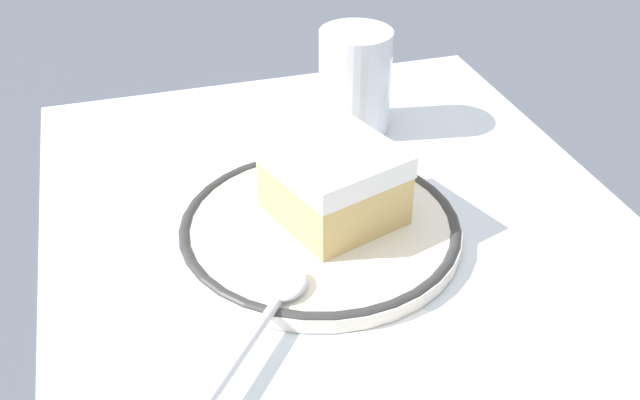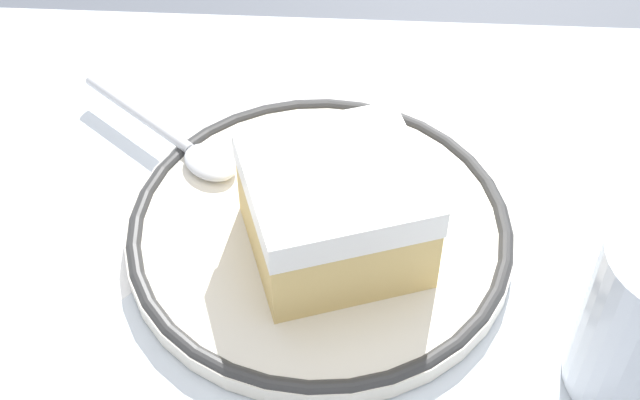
# 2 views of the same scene
# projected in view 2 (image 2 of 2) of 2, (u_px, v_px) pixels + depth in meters

# --- Properties ---
(ground_plane) EXTENTS (2.40, 2.40, 0.00)m
(ground_plane) POSITION_uv_depth(u_px,v_px,m) (334.00, 273.00, 0.47)
(ground_plane) COLOR #4C515B
(placemat) EXTENTS (0.51, 0.42, 0.00)m
(placemat) POSITION_uv_depth(u_px,v_px,m) (334.00, 272.00, 0.47)
(placemat) COLOR silver
(placemat) RESTS_ON ground_plane
(plate) EXTENTS (0.20, 0.20, 0.01)m
(plate) POSITION_uv_depth(u_px,v_px,m) (320.00, 231.00, 0.48)
(plate) COLOR silver
(plate) RESTS_ON placemat
(cake_slice) EXTENTS (0.10, 0.10, 0.05)m
(cake_slice) POSITION_uv_depth(u_px,v_px,m) (345.00, 210.00, 0.45)
(cake_slice) COLOR #DBB76B
(cake_slice) RESTS_ON plate
(spoon) EXTENTS (0.10, 0.09, 0.01)m
(spoon) POSITION_uv_depth(u_px,v_px,m) (183.00, 144.00, 0.51)
(spoon) COLOR silver
(spoon) RESTS_ON plate
(napkin) EXTENTS (0.18, 0.18, 0.00)m
(napkin) POSITION_uv_depth(u_px,v_px,m) (12.00, 265.00, 0.47)
(napkin) COLOR white
(napkin) RESTS_ON placemat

